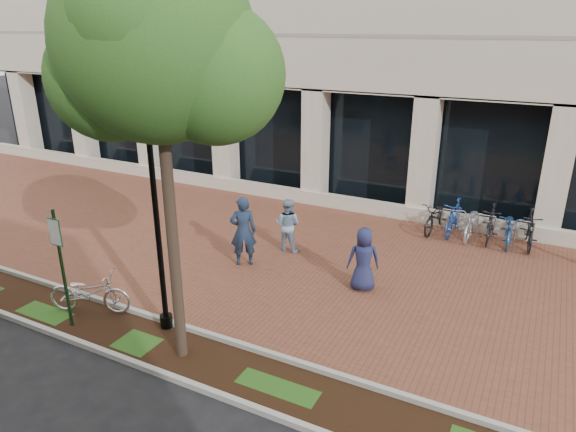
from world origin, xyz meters
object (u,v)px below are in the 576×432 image
at_px(locked_bicycle, 90,292).
at_px(pedestrian_right, 363,259).
at_px(parking_sign, 60,255).
at_px(bike_rack_cluster, 481,223).
at_px(lamppost, 156,216).
at_px(pedestrian_mid, 288,225).
at_px(street_tree, 161,56).
at_px(pedestrian_left, 243,231).

relative_size(locked_bicycle, pedestrian_right, 1.17).
bearing_deg(locked_bicycle, pedestrian_right, -74.83).
distance_m(parking_sign, bike_rack_cluster, 12.06).
distance_m(lamppost, pedestrian_mid, 5.31).
distance_m(locked_bicycle, pedestrian_right, 6.61).
relative_size(street_tree, pedestrian_left, 3.87).
height_order(pedestrian_left, bike_rack_cluster, pedestrian_left).
xyz_separation_m(street_tree, pedestrian_left, (-1.17, 4.16, -4.85)).
relative_size(street_tree, pedestrian_mid, 4.79).
xyz_separation_m(locked_bicycle, pedestrian_right, (5.27, 3.98, 0.32)).
xyz_separation_m(parking_sign, bike_rack_cluster, (7.39, 9.45, -1.20)).
distance_m(pedestrian_right, bike_rack_cluster, 5.30).
height_order(street_tree, bike_rack_cluster, street_tree).
xyz_separation_m(parking_sign, locked_bicycle, (-0.05, 0.65, -1.23)).
height_order(lamppost, pedestrian_right, lamppost).
distance_m(parking_sign, pedestrian_mid, 6.44).
height_order(parking_sign, pedestrian_left, parking_sign).
bearing_deg(locked_bicycle, lamppost, -103.44).
relative_size(pedestrian_mid, pedestrian_right, 0.97).
bearing_deg(parking_sign, street_tree, 4.51).
distance_m(lamppost, street_tree, 3.41).
xyz_separation_m(locked_bicycle, pedestrian_left, (1.83, 3.83, 0.49)).
distance_m(locked_bicycle, bike_rack_cluster, 11.53).
relative_size(pedestrian_mid, bike_rack_cluster, 0.45).
bearing_deg(lamppost, pedestrian_right, 48.25).
height_order(lamppost, street_tree, street_tree).
height_order(locked_bicycle, bike_rack_cluster, bike_rack_cluster).
height_order(street_tree, locked_bicycle, street_tree).
relative_size(parking_sign, pedestrian_mid, 1.72).
distance_m(parking_sign, pedestrian_left, 4.87).
distance_m(pedestrian_mid, pedestrian_right, 3.07).
relative_size(lamppost, street_tree, 0.61).
bearing_deg(pedestrian_left, parking_sign, 36.04).
distance_m(lamppost, bike_rack_cluster, 10.33).
relative_size(lamppost, locked_bicycle, 2.42).
relative_size(parking_sign, pedestrian_left, 1.39).
height_order(parking_sign, pedestrian_mid, parking_sign).
distance_m(pedestrian_left, pedestrian_mid, 1.57).
bearing_deg(bike_rack_cluster, pedestrian_left, -136.57).
bearing_deg(pedestrian_left, pedestrian_right, 150.17).
bearing_deg(street_tree, bike_rack_cluster, 64.03).
height_order(parking_sign, locked_bicycle, parking_sign).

